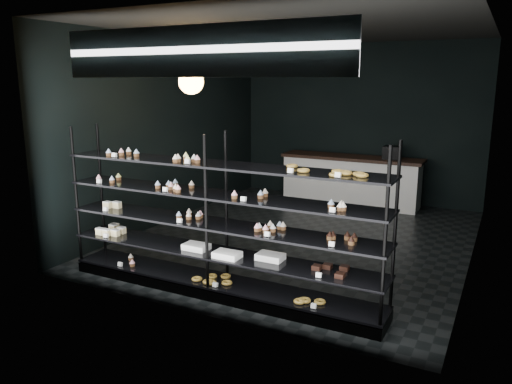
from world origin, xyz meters
TOP-DOWN VIEW (x-y plane):
  - room at (0.00, 0.00)m, footprint 5.01×6.01m
  - display_shelf at (-0.10, -2.45)m, footprint 4.00×0.50m
  - signage at (0.00, -2.93)m, footprint 3.30×0.05m
  - pendant_lamp at (-1.11, -1.39)m, footprint 0.34×0.34m
  - service_counter at (0.05, 2.50)m, footprint 2.80×0.65m

SIDE VIEW (x-z plane):
  - service_counter at x=0.05m, z-range -0.11..1.12m
  - display_shelf at x=-0.10m, z-range -0.33..1.58m
  - room at x=0.00m, z-range 0.00..3.20m
  - pendant_lamp at x=-1.11m, z-range 2.00..2.90m
  - signage at x=0.00m, z-range 2.50..3.00m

